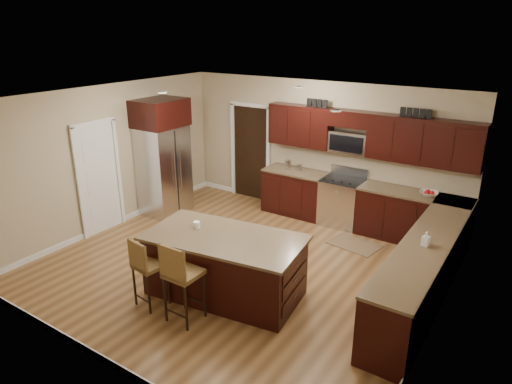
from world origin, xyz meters
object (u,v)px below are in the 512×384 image
Objects in this scene: stool_left at (146,265)px; refrigerator at (163,156)px; range at (342,201)px; island at (225,267)px; stool_mid at (180,274)px.

stool_left is 3.49m from refrigerator.
range is at bearing 23.58° from refrigerator.
refrigerator is (-2.20, 2.64, 0.57)m from stool_left.
island is 2.31× the size of stool_left.
stool_mid is (-0.07, -0.85, 0.28)m from island.
range is 3.67m from refrigerator.
refrigerator is (-3.30, -1.44, 0.73)m from range.
island is at bearing 85.49° from stool_mid.
stool_left is at bearing -50.16° from refrigerator.
stool_left is 0.63m from stool_mid.
island is 0.90m from stool_mid.
refrigerator is at bearing 140.21° from island.
stool_mid is 3.91m from refrigerator.
stool_mid reaches higher than stool_left.
refrigerator is at bearing -156.42° from range.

